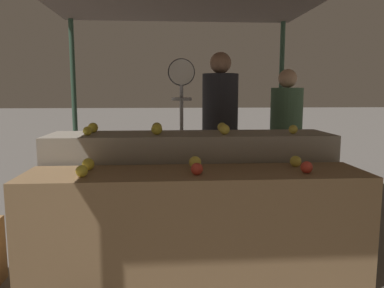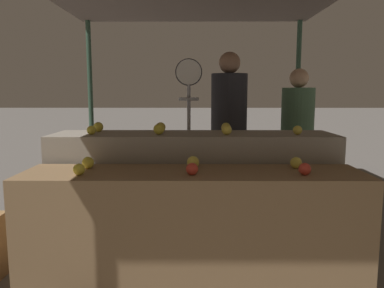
% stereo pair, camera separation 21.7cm
% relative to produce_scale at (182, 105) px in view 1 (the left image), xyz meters
% --- Properties ---
extents(ground_plane, '(60.00, 60.00, 0.00)m').
position_rel_produce_scale_xyz_m(ground_plane, '(0.05, -1.24, -1.18)').
color(ground_plane, '#66605B').
extents(display_counter_front, '(2.34, 0.55, 0.77)m').
position_rel_produce_scale_xyz_m(display_counter_front, '(0.05, -1.24, -0.80)').
color(display_counter_front, olive).
rests_on(display_counter_front, ground_plane).
extents(display_counter_back, '(2.34, 0.55, 0.96)m').
position_rel_produce_scale_xyz_m(display_counter_back, '(0.05, -0.64, -0.70)').
color(display_counter_back, gray).
rests_on(display_counter_back, ground_plane).
extents(apple_front_0, '(0.08, 0.08, 0.08)m').
position_rel_produce_scale_xyz_m(apple_front_0, '(-0.70, -1.35, -0.38)').
color(apple_front_0, gold).
rests_on(apple_front_0, display_counter_front).
extents(apple_front_1, '(0.08, 0.08, 0.08)m').
position_rel_produce_scale_xyz_m(apple_front_1, '(0.04, -1.35, -0.38)').
color(apple_front_1, red).
rests_on(apple_front_1, display_counter_front).
extents(apple_front_2, '(0.08, 0.08, 0.08)m').
position_rel_produce_scale_xyz_m(apple_front_2, '(0.78, -1.34, -0.38)').
color(apple_front_2, red).
rests_on(apple_front_2, display_counter_front).
extents(apple_front_3, '(0.09, 0.09, 0.09)m').
position_rel_produce_scale_xyz_m(apple_front_3, '(-0.70, -1.14, -0.38)').
color(apple_front_3, gold).
rests_on(apple_front_3, display_counter_front).
extents(apple_front_4, '(0.09, 0.09, 0.09)m').
position_rel_produce_scale_xyz_m(apple_front_4, '(0.05, -1.13, -0.37)').
color(apple_front_4, yellow).
rests_on(apple_front_4, display_counter_front).
extents(apple_front_5, '(0.08, 0.08, 0.08)m').
position_rel_produce_scale_xyz_m(apple_front_5, '(0.78, -1.12, -0.38)').
color(apple_front_5, gold).
rests_on(apple_front_5, display_counter_front).
extents(apple_back_0, '(0.07, 0.07, 0.07)m').
position_rel_produce_scale_xyz_m(apple_back_0, '(-0.78, -0.74, -0.18)').
color(apple_back_0, gold).
rests_on(apple_back_0, display_counter_back).
extents(apple_back_1, '(0.09, 0.09, 0.09)m').
position_rel_produce_scale_xyz_m(apple_back_1, '(-0.23, -0.73, -0.17)').
color(apple_back_1, gold).
rests_on(apple_back_1, display_counter_back).
extents(apple_back_2, '(0.08, 0.08, 0.08)m').
position_rel_produce_scale_xyz_m(apple_back_2, '(0.32, -0.75, -0.18)').
color(apple_back_2, yellow).
rests_on(apple_back_2, display_counter_back).
extents(apple_back_3, '(0.07, 0.07, 0.07)m').
position_rel_produce_scale_xyz_m(apple_back_3, '(0.89, -0.74, -0.18)').
color(apple_back_3, gold).
rests_on(apple_back_3, display_counter_back).
extents(apple_back_4, '(0.09, 0.09, 0.09)m').
position_rel_produce_scale_xyz_m(apple_back_4, '(-0.78, -0.52, -0.18)').
color(apple_back_4, gold).
rests_on(apple_back_4, display_counter_back).
extents(apple_back_5, '(0.09, 0.09, 0.09)m').
position_rel_produce_scale_xyz_m(apple_back_5, '(-0.24, -0.54, -0.18)').
color(apple_back_5, gold).
rests_on(apple_back_5, display_counter_back).
extents(apple_back_6, '(0.08, 0.08, 0.08)m').
position_rel_produce_scale_xyz_m(apple_back_6, '(0.33, -0.54, -0.18)').
color(apple_back_6, gold).
rests_on(apple_back_6, display_counter_back).
extents(produce_scale, '(0.27, 0.20, 1.64)m').
position_rel_produce_scale_xyz_m(produce_scale, '(0.00, 0.00, 0.00)').
color(produce_scale, '#99999E').
rests_on(produce_scale, ground_plane).
extents(person_vendor_at_scale, '(0.40, 0.40, 1.73)m').
position_rel_produce_scale_xyz_m(person_vendor_at_scale, '(0.43, 0.26, -0.19)').
color(person_vendor_at_scale, '#2D2D38').
rests_on(person_vendor_at_scale, ground_plane).
extents(person_customer_left, '(0.47, 0.47, 1.56)m').
position_rel_produce_scale_xyz_m(person_customer_left, '(1.19, 0.35, -0.29)').
color(person_customer_left, '#2D2D38').
rests_on(person_customer_left, ground_plane).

